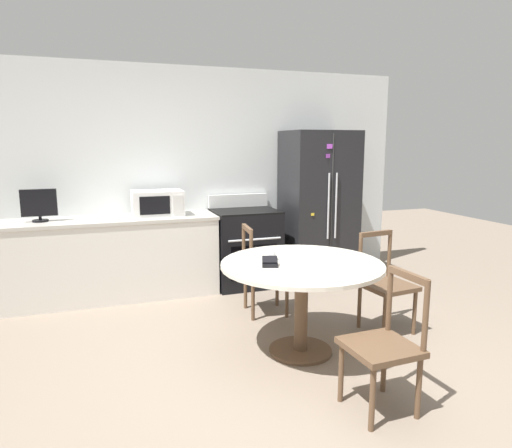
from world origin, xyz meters
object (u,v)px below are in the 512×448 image
at_px(oven_range, 245,247).
at_px(dining_chair_far, 263,271).
at_px(refrigerator, 318,206).
at_px(countertop_tv, 39,204).
at_px(dining_chair_right, 385,284).
at_px(wallet, 270,263).
at_px(dining_chair_near, 384,346).
at_px(microwave, 157,203).
at_px(candle_glass, 271,256).

xyz_separation_m(oven_range, dining_chair_far, (-0.13, -0.98, -0.03)).
distance_m(refrigerator, countertop_tv, 3.19).
bearing_deg(dining_chair_right, wallet, 2.16).
relative_size(dining_chair_right, dining_chair_near, 1.00).
relative_size(refrigerator, microwave, 3.32).
xyz_separation_m(refrigerator, oven_range, (-0.96, 0.03, -0.46)).
height_order(oven_range, candle_glass, oven_range).
xyz_separation_m(dining_chair_right, dining_chair_near, (-0.77, -1.09, 0.00)).
xyz_separation_m(microwave, wallet, (0.60, -1.97, -0.25)).
bearing_deg(countertop_tv, dining_chair_near, -51.84).
height_order(candle_glass, wallet, candle_glass).
bearing_deg(countertop_tv, refrigerator, -1.04).
xyz_separation_m(microwave, countertop_tv, (-1.21, -0.02, 0.04)).
bearing_deg(wallet, candle_glass, 65.99).
xyz_separation_m(oven_range, dining_chair_right, (0.78, -1.75, -0.03)).
distance_m(countertop_tv, dining_chair_far, 2.42).
height_order(oven_range, dining_chair_near, oven_range).
bearing_deg(microwave, dining_chair_right, -44.84).
distance_m(dining_chair_near, wallet, 1.07).
relative_size(refrigerator, wallet, 11.71).
xyz_separation_m(oven_range, wallet, (-0.42, -1.93, 0.32)).
relative_size(refrigerator, dining_chair_near, 2.06).
distance_m(microwave, dining_chair_right, 2.62).
relative_size(oven_range, dining_chair_near, 1.20).
bearing_deg(candle_glass, dining_chair_near, -71.60).
bearing_deg(refrigerator, countertop_tv, 178.96).
height_order(microwave, wallet, microwave).
relative_size(refrigerator, candle_glass, 23.02).
relative_size(countertop_tv, dining_chair_far, 0.39).
distance_m(microwave, candle_glass, 1.94).
bearing_deg(countertop_tv, microwave, 0.89).
height_order(refrigerator, oven_range, refrigerator).
bearing_deg(dining_chair_far, dining_chair_near, 10.09).
xyz_separation_m(refrigerator, microwave, (-1.98, 0.08, 0.11)).
bearing_deg(oven_range, dining_chair_right, -65.89).
bearing_deg(dining_chair_far, wallet, -11.30).
relative_size(microwave, dining_chair_near, 0.62).
bearing_deg(refrigerator, dining_chair_far, -138.89).
xyz_separation_m(microwave, dining_chair_right, (1.80, -1.79, -0.61)).
bearing_deg(oven_range, dining_chair_far, -97.57).
bearing_deg(wallet, oven_range, 77.72).
bearing_deg(dining_chair_near, wallet, 23.22).
xyz_separation_m(dining_chair_right, candle_glass, (-1.12, -0.01, 0.36)).
xyz_separation_m(dining_chair_far, wallet, (-0.29, -0.95, 0.36)).
distance_m(dining_chair_far, wallet, 1.06).
bearing_deg(wallet, dining_chair_near, -64.42).
relative_size(oven_range, candle_glass, 13.38).
relative_size(countertop_tv, dining_chair_near, 0.39).
bearing_deg(dining_chair_near, dining_chair_right, -37.52).
xyz_separation_m(oven_range, microwave, (-1.02, 0.05, 0.57)).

